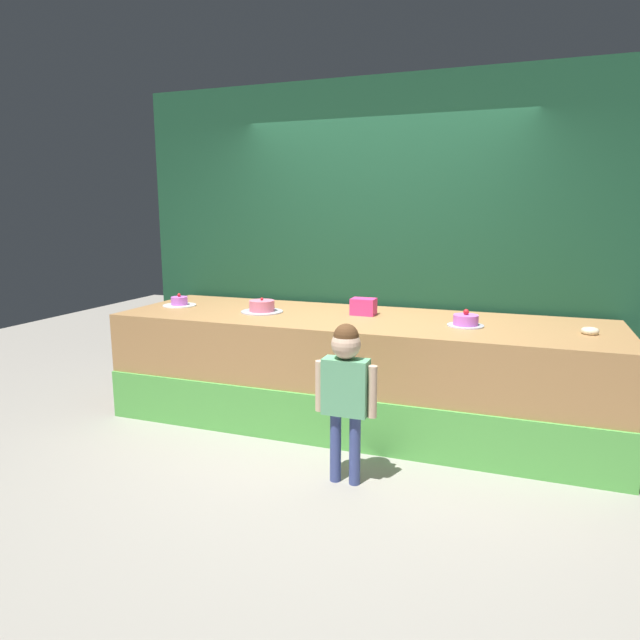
# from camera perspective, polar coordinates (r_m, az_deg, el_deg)

# --- Properties ---
(ground_plane) EXTENTS (12.00, 12.00, 0.00)m
(ground_plane) POSITION_cam_1_polar(r_m,az_deg,el_deg) (4.20, 1.55, -12.91)
(ground_plane) COLOR gray
(stage_platform) EXTENTS (3.92, 1.19, 0.87)m
(stage_platform) POSITION_cam_1_polar(r_m,az_deg,el_deg) (4.58, 3.92, -5.13)
(stage_platform) COLOR #B27F4C
(stage_platform) RESTS_ON ground_plane
(curtain_backdrop) EXTENTS (4.63, 0.08, 2.84)m
(curtain_backdrop) POSITION_cam_1_polar(r_m,az_deg,el_deg) (5.07, 6.28, 7.72)
(curtain_backdrop) COLOR #19472D
(curtain_backdrop) RESTS_ON ground_plane
(child_figure) EXTENTS (0.40, 0.18, 1.03)m
(child_figure) POSITION_cam_1_polar(r_m,az_deg,el_deg) (3.48, 2.63, -6.29)
(child_figure) COLOR #3F4C8C
(child_figure) RESTS_ON ground_plane
(pink_box) EXTENTS (0.20, 0.14, 0.14)m
(pink_box) POSITION_cam_1_polar(r_m,az_deg,el_deg) (4.58, 4.44, 1.37)
(pink_box) COLOR #F93986
(pink_box) RESTS_ON stage_platform
(donut) EXTENTS (0.12, 0.12, 0.04)m
(donut) POSITION_cam_1_polar(r_m,az_deg,el_deg) (4.28, 25.76, -1.01)
(donut) COLOR beige
(donut) RESTS_ON stage_platform
(cake_left) EXTENTS (0.29, 0.29, 0.11)m
(cake_left) POSITION_cam_1_polar(r_m,az_deg,el_deg) (5.16, -14.11, 1.75)
(cake_left) COLOR white
(cake_left) RESTS_ON stage_platform
(cake_center) EXTENTS (0.35, 0.35, 0.12)m
(cake_center) POSITION_cam_1_polar(r_m,az_deg,el_deg) (4.72, -5.93, 1.32)
(cake_center) COLOR silver
(cake_center) RESTS_ON stage_platform
(cake_right) EXTENTS (0.27, 0.27, 0.13)m
(cake_right) POSITION_cam_1_polar(r_m,az_deg,el_deg) (4.25, 14.60, -0.09)
(cake_right) COLOR silver
(cake_right) RESTS_ON stage_platform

